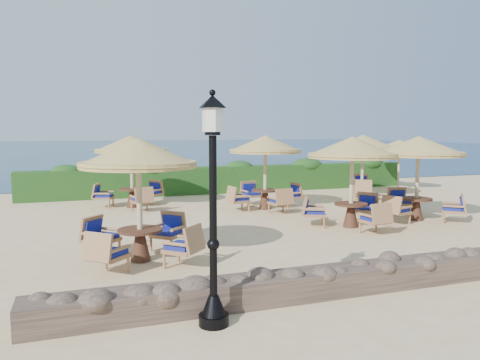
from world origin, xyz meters
TOP-DOWN VIEW (x-y plane):
  - ground at (0.00, 0.00)m, footprint 120.00×120.00m
  - sea at (0.00, 70.00)m, footprint 160.00×160.00m
  - hedge at (0.00, 7.20)m, footprint 18.00×0.90m
  - stone_wall at (0.00, -6.20)m, footprint 15.00×0.65m
  - lamp_post at (-4.80, -6.80)m, footprint 0.44×0.44m
  - extra_parasol at (7.80, 5.20)m, footprint 2.30×2.30m
  - cafe_set_0 at (-5.36, -3.03)m, footprint 2.52×2.52m
  - cafe_set_1 at (0.95, -1.42)m, footprint 2.77×2.72m
  - cafe_set_2 at (3.49, -1.18)m, footprint 2.83×2.83m
  - cafe_set_3 at (-4.69, 4.33)m, footprint 2.74×2.75m
  - cafe_set_4 at (-0.21, 2.37)m, footprint 2.86×2.86m
  - cafe_set_5 at (4.79, 3.73)m, footprint 2.78×2.78m

SIDE VIEW (x-z plane):
  - ground at x=0.00m, z-range 0.00..0.00m
  - sea at x=0.00m, z-range 0.00..0.00m
  - stone_wall at x=0.00m, z-range 0.00..0.44m
  - hedge at x=0.00m, z-range 0.00..1.20m
  - lamp_post at x=-4.80m, z-range -0.10..3.21m
  - cafe_set_0 at x=-5.36m, z-range 0.41..3.07m
  - cafe_set_4 at x=-0.21m, z-range 0.44..3.09m
  - cafe_set_1 at x=0.95m, z-range 0.53..3.19m
  - cafe_set_3 at x=-4.69m, z-range 0.54..3.19m
  - cafe_set_2 at x=3.49m, z-range 0.58..3.24m
  - cafe_set_5 at x=4.79m, z-range 0.68..3.33m
  - extra_parasol at x=7.80m, z-range 0.97..3.37m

